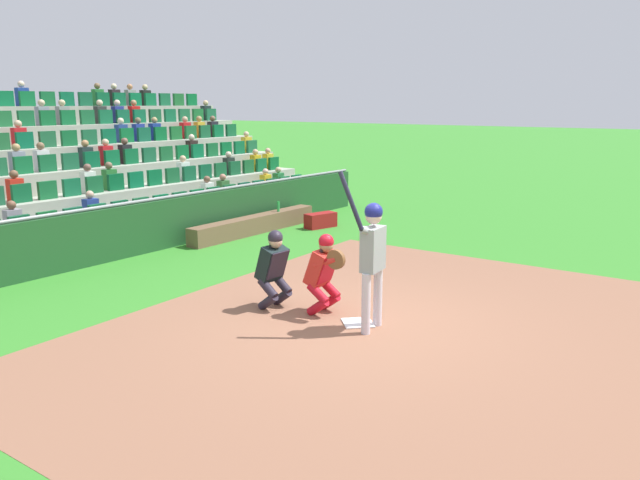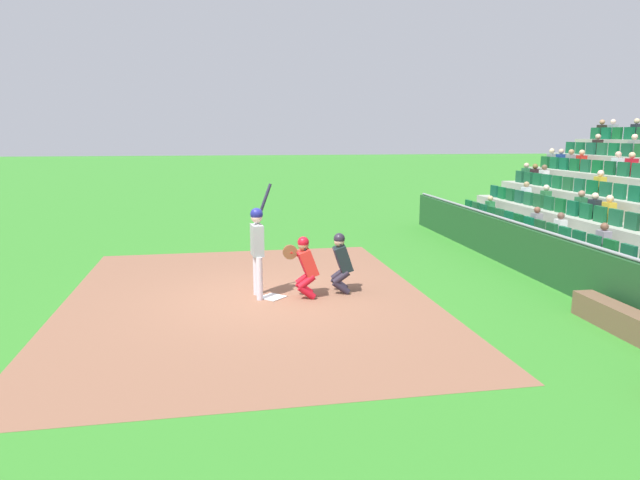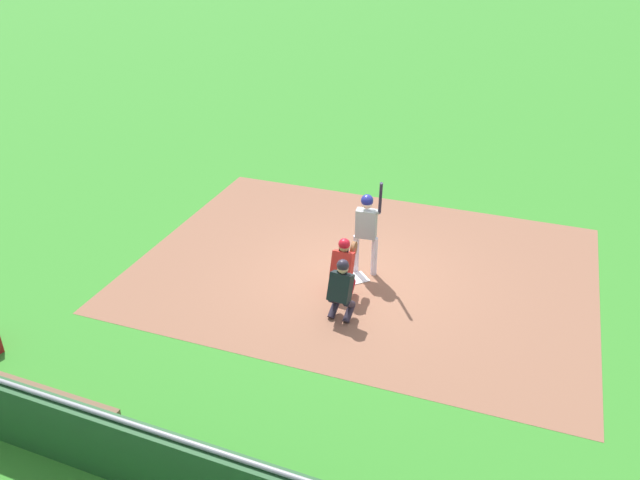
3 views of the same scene
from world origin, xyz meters
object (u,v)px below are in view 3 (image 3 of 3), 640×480
home_plate_marker (357,278)px  dugout_bench (5,393)px  catcher_crouching (344,264)px  home_plate_umpire (341,287)px  batter_at_plate (367,225)px

home_plate_marker → dugout_bench: dugout_bench is taller
catcher_crouching → home_plate_umpire: 0.84m
batter_at_plate → catcher_crouching: batter_at_plate is taller
catcher_crouching → batter_at_plate: bearing=80.9°
batter_at_plate → dugout_bench: bearing=-124.4°
dugout_bench → home_plate_marker: bearing=54.9°
home_plate_umpire → dugout_bench: 6.00m
batter_at_plate → dugout_bench: (-4.12, -6.01, -0.96)m
batter_at_plate → catcher_crouching: bearing=-99.1°
catcher_crouching → home_plate_umpire: size_ratio=1.00×
home_plate_marker → batter_at_plate: 1.20m
catcher_crouching → home_plate_marker: bearing=84.8°
home_plate_umpire → dugout_bench: bearing=-134.8°
catcher_crouching → home_plate_umpire: home_plate_umpire is taller
batter_at_plate → catcher_crouching: 1.07m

